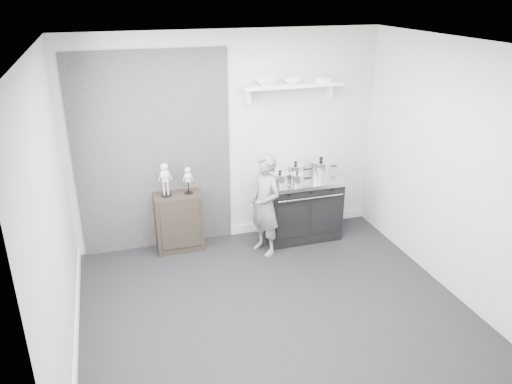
# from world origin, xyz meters

# --- Properties ---
(ground) EXTENTS (4.00, 4.00, 0.00)m
(ground) POSITION_xyz_m (0.00, 0.00, 0.00)
(ground) COLOR black
(ground) RESTS_ON ground
(room_shell) EXTENTS (4.02, 3.62, 2.71)m
(room_shell) POSITION_xyz_m (-0.09, 0.15, 1.64)
(room_shell) COLOR #BDBCBA
(room_shell) RESTS_ON ground
(wall_shelf) EXTENTS (1.30, 0.26, 0.24)m
(wall_shelf) POSITION_xyz_m (0.80, 1.68, 2.01)
(wall_shelf) COLOR white
(wall_shelf) RESTS_ON room_shell
(stove) EXTENTS (1.04, 0.65, 0.83)m
(stove) POSITION_xyz_m (0.89, 1.48, 0.42)
(stove) COLOR black
(stove) RESTS_ON ground
(side_cabinet) EXTENTS (0.58, 0.34, 0.76)m
(side_cabinet) POSITION_xyz_m (-0.73, 1.61, 0.38)
(side_cabinet) COLOR black
(side_cabinet) RESTS_ON ground
(child) EXTENTS (0.47, 0.56, 1.30)m
(child) POSITION_xyz_m (0.30, 1.20, 0.65)
(child) COLOR slate
(child) RESTS_ON ground
(pot_front_left) EXTENTS (0.32, 0.24, 0.18)m
(pot_front_left) POSITION_xyz_m (0.56, 1.39, 0.90)
(pot_front_left) COLOR silver
(pot_front_left) RESTS_ON stove
(pot_back_left) EXTENTS (0.34, 0.26, 0.20)m
(pot_back_left) POSITION_xyz_m (0.85, 1.61, 0.91)
(pot_back_left) COLOR silver
(pot_back_left) RESTS_ON stove
(pot_back_right) EXTENTS (0.39, 0.30, 0.23)m
(pot_back_right) POSITION_xyz_m (1.20, 1.58, 0.92)
(pot_back_right) COLOR silver
(pot_back_right) RESTS_ON stove
(pot_front_center) EXTENTS (0.27, 0.19, 0.17)m
(pot_front_center) POSITION_xyz_m (0.76, 1.33, 0.90)
(pot_front_center) COLOR silver
(pot_front_center) RESTS_ON stove
(skeleton_full) EXTENTS (0.14, 0.09, 0.49)m
(skeleton_full) POSITION_xyz_m (-0.86, 1.61, 1.00)
(skeleton_full) COLOR beige
(skeleton_full) RESTS_ON side_cabinet
(skeleton_torso) EXTENTS (0.11, 0.07, 0.40)m
(skeleton_torso) POSITION_xyz_m (-0.58, 1.61, 0.95)
(skeleton_torso) COLOR beige
(skeleton_torso) RESTS_ON side_cabinet
(bowl_large) EXTENTS (0.28, 0.28, 0.07)m
(bowl_large) POSITION_xyz_m (0.46, 1.67, 2.07)
(bowl_large) COLOR white
(bowl_large) RESTS_ON wall_shelf
(bowl_small) EXTENTS (0.22, 0.22, 0.07)m
(bowl_small) POSITION_xyz_m (0.80, 1.67, 2.07)
(bowl_small) COLOR white
(bowl_small) RESTS_ON wall_shelf
(plate_stack) EXTENTS (0.24, 0.24, 0.06)m
(plate_stack) POSITION_xyz_m (1.22, 1.67, 2.07)
(plate_stack) COLOR white
(plate_stack) RESTS_ON wall_shelf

